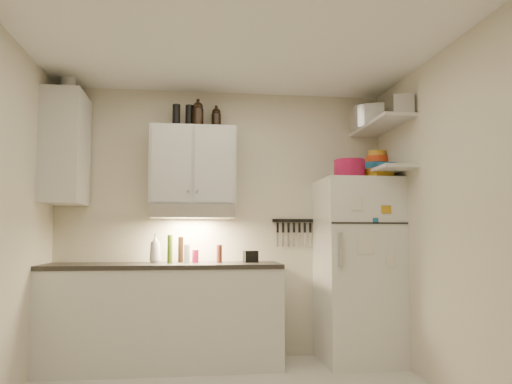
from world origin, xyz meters
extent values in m
cube|color=white|center=(0.00, 0.00, 2.61)|extent=(3.20, 3.00, 0.02)
cube|color=beige|center=(0.00, 1.51, 1.30)|extent=(3.20, 0.02, 2.60)
cube|color=beige|center=(1.61, 0.00, 1.30)|extent=(0.02, 3.00, 2.60)
cube|color=silver|center=(-0.55, 1.20, 0.44)|extent=(2.10, 0.60, 0.88)
cube|color=#2A2824|center=(-0.55, 1.20, 0.90)|extent=(2.10, 0.62, 0.04)
cube|color=silver|center=(-0.30, 1.33, 1.83)|extent=(0.80, 0.33, 0.75)
cube|color=silver|center=(-1.44, 1.20, 1.95)|extent=(0.33, 0.55, 1.00)
cube|color=silver|center=(-0.30, 1.27, 1.39)|extent=(0.76, 0.46, 0.12)
cube|color=white|center=(1.25, 1.16, 0.85)|extent=(0.70, 0.68, 1.70)
cube|color=silver|center=(1.45, 1.02, 2.20)|extent=(0.30, 0.95, 0.03)
cube|color=silver|center=(1.45, 1.02, 1.76)|extent=(0.30, 0.95, 0.03)
cube|color=black|center=(0.70, 1.49, 1.32)|extent=(0.42, 0.02, 0.03)
cylinder|color=#A0123F|center=(1.13, 1.01, 1.78)|extent=(0.35, 0.35, 0.17)
cube|color=#BA8617|center=(1.38, 0.97, 1.74)|extent=(0.25, 0.28, 0.08)
cylinder|color=silver|center=(1.34, 1.12, 1.75)|extent=(0.07, 0.07, 0.11)
cylinder|color=silver|center=(1.39, 1.26, 2.32)|extent=(0.33, 0.33, 0.22)
cube|color=#AAAAAD|center=(1.38, 1.00, 2.30)|extent=(0.21, 0.20, 0.18)
cube|color=#AAAAAD|center=(1.52, 0.67, 2.30)|extent=(0.22, 0.22, 0.17)
cylinder|color=#195E8D|center=(1.48, 1.30, 1.83)|extent=(0.28, 0.28, 0.11)
cylinder|color=#F64517|center=(1.52, 1.31, 1.92)|extent=(0.22, 0.22, 0.07)
cylinder|color=gold|center=(1.52, 1.31, 1.98)|extent=(0.17, 0.17, 0.06)
cylinder|color=#195E8D|center=(1.46, 0.97, 1.80)|extent=(0.23, 0.23, 0.06)
cylinder|color=black|center=(-0.34, 1.34, 2.31)|extent=(0.09, 0.09, 0.22)
cylinder|color=black|center=(-0.46, 1.32, 2.31)|extent=(0.09, 0.09, 0.22)
cylinder|color=silver|center=(-1.43, 1.21, 2.54)|extent=(0.16, 0.16, 0.18)
imported|color=silver|center=(-0.64, 1.30, 1.07)|extent=(0.13, 0.13, 0.30)
cylinder|color=maroon|center=(-0.05, 1.22, 1.00)|extent=(0.06, 0.06, 0.17)
cylinder|color=#496D1B|center=(-0.50, 1.20, 1.05)|extent=(0.05, 0.05, 0.26)
cylinder|color=black|center=(-0.41, 1.35, 1.04)|extent=(0.06, 0.06, 0.24)
cylinder|color=silver|center=(-0.35, 1.22, 1.00)|extent=(0.07, 0.07, 0.17)
cylinder|color=#A0123F|center=(-0.27, 1.27, 0.98)|extent=(0.08, 0.08, 0.12)
cube|color=black|center=(0.25, 1.26, 0.97)|extent=(0.14, 0.11, 0.11)
camera|label=1|loc=(-0.30, -3.40, 1.17)|focal=35.00mm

